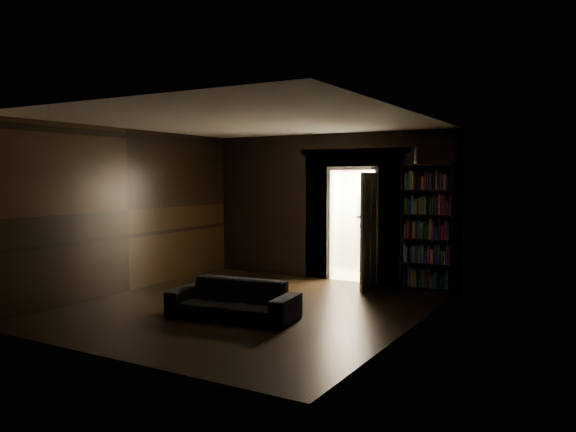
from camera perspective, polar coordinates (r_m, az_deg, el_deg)
name	(u,v)px	position (r m, az deg, el deg)	size (l,w,h in m)	color
ground	(249,307)	(8.64, -4.00, -9.23)	(5.50, 5.50, 0.00)	black
room_walls	(284,194)	(9.33, -0.41, 2.20)	(5.02, 5.61, 2.84)	black
kitchen_alcove	(374,214)	(11.65, 8.77, 0.19)	(2.20, 1.80, 2.60)	#B0A999
sofa	(233,294)	(7.93, -5.63, -7.85)	(1.82, 0.79, 0.70)	black
bookshelf	(428,228)	(9.93, 14.06, -1.17)	(0.90, 0.32, 2.20)	black
refrigerator	(379,232)	(11.90, 9.28, -1.60)	(0.74, 0.68, 1.65)	white
door	(369,231)	(10.03, 8.19, -1.48)	(0.85, 0.05, 2.05)	silver
figurine	(416,155)	(10.01, 12.87, 6.02)	(0.10, 0.10, 0.29)	white
bottles	(377,186)	(11.86, 9.07, 3.00)	(0.63, 0.08, 0.26)	black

